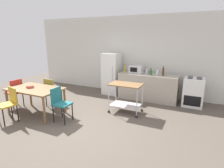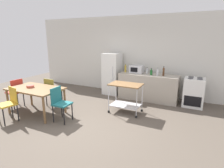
# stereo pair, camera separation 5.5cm
# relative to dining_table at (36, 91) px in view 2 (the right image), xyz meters

# --- Properties ---
(ground_plane) EXTENTS (12.00, 12.00, 0.00)m
(ground_plane) POSITION_rel_dining_table_xyz_m (1.62, -0.02, -0.67)
(ground_plane) COLOR brown
(back_wall) EXTENTS (8.40, 0.12, 2.90)m
(back_wall) POSITION_rel_dining_table_xyz_m (1.62, 3.18, 0.78)
(back_wall) COLOR silver
(back_wall) RESTS_ON ground_plane
(kitchen_counter) EXTENTS (2.00, 0.64, 0.90)m
(kitchen_counter) POSITION_rel_dining_table_xyz_m (2.52, 2.58, -0.22)
(kitchen_counter) COLOR #A89E8E
(kitchen_counter) RESTS_ON ground_plane
(dining_table) EXTENTS (1.50, 0.90, 0.75)m
(dining_table) POSITION_rel_dining_table_xyz_m (0.00, 0.00, 0.00)
(dining_table) COLOR brown
(dining_table) RESTS_ON ground_plane
(chair_mustard) EXTENTS (0.48, 0.48, 0.89)m
(chair_mustard) POSITION_rel_dining_table_xyz_m (-0.22, -0.66, -0.15)
(chair_mustard) COLOR gold
(chair_mustard) RESTS_ON ground_plane
(chair_teal) EXTENTS (0.42, 0.42, 0.89)m
(chair_teal) POSITION_rel_dining_table_xyz_m (0.94, -0.08, -0.15)
(chair_teal) COLOR #1E666B
(chair_teal) RESTS_ON ground_plane
(chair_red) EXTENTS (0.43, 0.43, 0.89)m
(chair_red) POSITION_rel_dining_table_xyz_m (-0.97, 0.08, -0.15)
(chair_red) COLOR #B72D23
(chair_red) RESTS_ON ground_plane
(chair_olive) EXTENTS (0.40, 0.40, 0.89)m
(chair_olive) POSITION_rel_dining_table_xyz_m (-0.03, 0.66, -0.15)
(chair_olive) COLOR olive
(chair_olive) RESTS_ON ground_plane
(stove_oven) EXTENTS (0.60, 0.61, 0.92)m
(stove_oven) POSITION_rel_dining_table_xyz_m (3.97, 2.60, -0.22)
(stove_oven) COLOR white
(stove_oven) RESTS_ON ground_plane
(refrigerator) EXTENTS (0.60, 0.63, 1.55)m
(refrigerator) POSITION_rel_dining_table_xyz_m (1.07, 2.68, 0.10)
(refrigerator) COLOR white
(refrigerator) RESTS_ON ground_plane
(kitchen_cart) EXTENTS (0.91, 0.57, 0.85)m
(kitchen_cart) POSITION_rel_dining_table_xyz_m (2.24, 1.19, -0.10)
(kitchen_cart) COLOR brown
(kitchen_cart) RESTS_ON ground_plane
(bottle_soy_sauce) EXTENTS (0.07, 0.07, 0.29)m
(bottle_soy_sauce) POSITION_rel_dining_table_xyz_m (1.65, 2.60, 0.36)
(bottle_soy_sauce) COLOR gold
(bottle_soy_sauce) RESTS_ON kitchen_counter
(microwave) EXTENTS (0.46, 0.35, 0.26)m
(microwave) POSITION_rel_dining_table_xyz_m (2.05, 2.68, 0.36)
(microwave) COLOR silver
(microwave) RESTS_ON kitchen_counter
(bottle_soda) EXTENTS (0.07, 0.07, 0.22)m
(bottle_soda) POSITION_rel_dining_table_xyz_m (2.42, 2.68, 0.32)
(bottle_soda) COLOR silver
(bottle_soda) RESTS_ON kitchen_counter
(bottle_wine) EXTENTS (0.08, 0.08, 0.23)m
(bottle_wine) POSITION_rel_dining_table_xyz_m (2.61, 2.54, 0.32)
(bottle_wine) COLOR #1E6628
(bottle_wine) RESTS_ON kitchen_counter
(bottle_sesame_oil) EXTENTS (0.06, 0.06, 0.25)m
(bottle_sesame_oil) POSITION_rel_dining_table_xyz_m (2.82, 2.51, 0.33)
(bottle_sesame_oil) COLOR silver
(bottle_sesame_oil) RESTS_ON kitchen_counter
(bottle_sparkling_water) EXTENTS (0.07, 0.07, 0.31)m
(bottle_sparkling_water) POSITION_rel_dining_table_xyz_m (3.01, 2.55, 0.37)
(bottle_sparkling_water) COLOR #4C2D19
(bottle_sparkling_water) RESTS_ON kitchen_counter
(fruit_bowl) EXTENTS (0.20, 0.20, 0.06)m
(fruit_bowl) POSITION_rel_dining_table_xyz_m (-0.17, -0.02, 0.11)
(fruit_bowl) COLOR #B24C3F
(fruit_bowl) RESTS_ON dining_table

